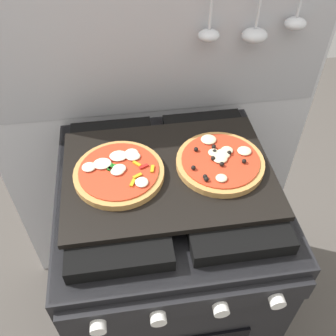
{
  "coord_description": "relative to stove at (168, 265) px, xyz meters",
  "views": [
    {
      "loc": [
        -0.1,
        -0.67,
        1.62
      ],
      "look_at": [
        0.0,
        0.0,
        0.93
      ],
      "focal_mm": 40.38,
      "sensor_mm": 36.0,
      "label": 1
    }
  ],
  "objects": [
    {
      "name": "baking_tray",
      "position": [
        0.0,
        0.0,
        0.46
      ],
      "size": [
        0.54,
        0.38,
        0.02
      ],
      "primitive_type": "cube",
      "color": "black",
      "rests_on": "stove"
    },
    {
      "name": "ground_plane",
      "position": [
        0.0,
        0.0,
        -0.45
      ],
      "size": [
        4.0,
        4.0,
        0.0
      ],
      "primitive_type": "plane",
      "color": "#4C4742"
    },
    {
      "name": "stove",
      "position": [
        0.0,
        0.0,
        0.0
      ],
      "size": [
        0.6,
        0.64,
        0.9
      ],
      "color": "black",
      "rests_on": "ground_plane"
    },
    {
      "name": "pizza_left",
      "position": [
        -0.13,
        0.0,
        0.48
      ],
      "size": [
        0.23,
        0.23,
        0.03
      ],
      "color": "#C18947",
      "rests_on": "baking_tray"
    },
    {
      "name": "kitchen_backsplash",
      "position": [
        0.0,
        0.34,
        0.34
      ],
      "size": [
        1.1,
        0.09,
        1.55
      ],
      "color": "silver",
      "rests_on": "ground_plane"
    },
    {
      "name": "pizza_right",
      "position": [
        0.14,
        0.0,
        0.48
      ],
      "size": [
        0.23,
        0.23,
        0.03
      ],
      "color": "#C18947",
      "rests_on": "baking_tray"
    }
  ]
}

